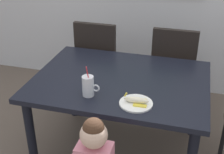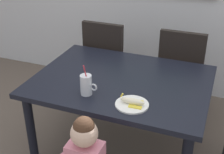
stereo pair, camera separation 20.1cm
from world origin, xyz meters
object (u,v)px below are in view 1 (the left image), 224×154
at_px(peeled_banana, 137,100).
at_px(milk_cup, 88,87).
at_px(dining_chair_left, 99,59).
at_px(dining_table, 121,89).
at_px(snack_plate, 136,103).
at_px(dining_chair_right, 173,66).

bearing_deg(peeled_banana, milk_cup, 176.17).
relative_size(dining_chair_left, peeled_banana, 5.56).
height_order(dining_table, milk_cup, milk_cup).
height_order(dining_table, peeled_banana, peeled_banana).
bearing_deg(snack_plate, peeled_banana, -2.37).
relative_size(dining_table, dining_chair_left, 1.42).
xyz_separation_m(dining_chair_left, snack_plate, (0.61, -1.05, 0.20)).
bearing_deg(snack_plate, milk_cup, 176.15).
xyz_separation_m(dining_chair_left, dining_chair_right, (0.77, 0.03, 0.00)).
bearing_deg(dining_chair_left, dining_table, 119.96).
distance_m(dining_table, peeled_banana, 0.40).
xyz_separation_m(snack_plate, peeled_banana, (0.00, -0.00, 0.03)).
relative_size(snack_plate, peeled_banana, 1.33).
bearing_deg(milk_cup, peeled_banana, -3.83).
bearing_deg(snack_plate, dining_chair_left, 120.00).
bearing_deg(milk_cup, snack_plate, -3.85).
xyz_separation_m(dining_chair_right, milk_cup, (-0.51, -1.06, 0.26)).
xyz_separation_m(milk_cup, snack_plate, (0.35, -0.02, -0.06)).
bearing_deg(peeled_banana, dining_chair_right, 81.65).
relative_size(dining_chair_left, milk_cup, 3.87).
distance_m(dining_chair_left, milk_cup, 1.09).
height_order(dining_chair_right, milk_cup, milk_cup).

